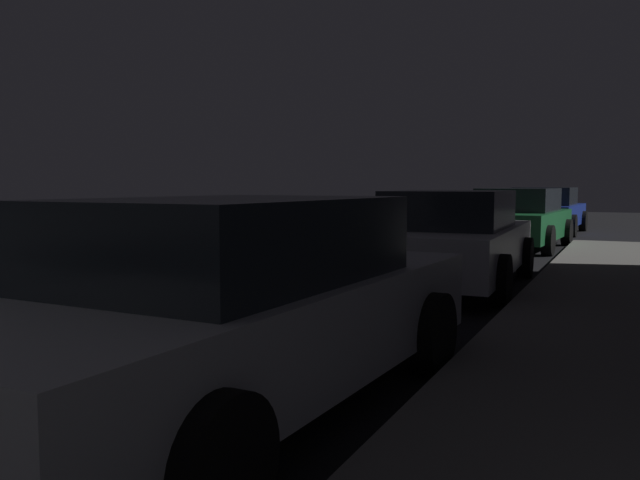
% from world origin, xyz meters
% --- Properties ---
extents(car_silver, '(2.22, 4.67, 1.43)m').
position_xyz_m(car_silver, '(2.85, 4.25, 0.71)').
color(car_silver, '#B7B7BF').
rests_on(car_silver, ground).
extents(car_white, '(2.15, 4.60, 1.43)m').
position_xyz_m(car_white, '(2.85, 10.23, 0.71)').
color(car_white, silver).
rests_on(car_white, ground).
extents(car_green, '(2.22, 4.52, 1.43)m').
position_xyz_m(car_green, '(2.85, 16.73, 0.71)').
color(car_green, '#19592D').
rests_on(car_green, ground).
extents(car_blue, '(2.28, 4.64, 1.43)m').
position_xyz_m(car_blue, '(2.85, 22.30, 0.70)').
color(car_blue, navy).
rests_on(car_blue, ground).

